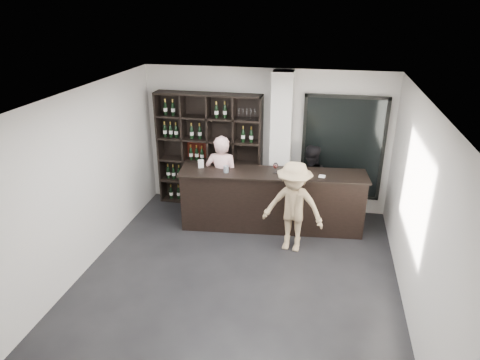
% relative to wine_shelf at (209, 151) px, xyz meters
% --- Properties ---
extents(floor, '(5.00, 5.50, 0.01)m').
position_rel_wine_shelf_xyz_m(floor, '(1.15, -2.57, -1.20)').
color(floor, black).
rests_on(floor, ground).
extents(wine_shelf, '(2.20, 0.35, 2.40)m').
position_rel_wine_shelf_xyz_m(wine_shelf, '(0.00, 0.00, 0.00)').
color(wine_shelf, black).
rests_on(wine_shelf, floor).
extents(structural_column, '(0.40, 0.40, 2.90)m').
position_rel_wine_shelf_xyz_m(structural_column, '(1.50, -0.10, 0.25)').
color(structural_column, silver).
rests_on(structural_column, floor).
extents(glass_panel, '(1.60, 0.08, 2.10)m').
position_rel_wine_shelf_xyz_m(glass_panel, '(2.70, 0.12, 0.20)').
color(glass_panel, black).
rests_on(glass_panel, floor).
extents(tasting_counter, '(3.48, 0.72, 1.15)m').
position_rel_wine_shelf_xyz_m(tasting_counter, '(1.44, -0.82, -0.62)').
color(tasting_counter, black).
rests_on(tasting_counter, floor).
extents(taster_pink, '(0.65, 0.43, 1.77)m').
position_rel_wine_shelf_xyz_m(taster_pink, '(0.44, -0.72, -0.32)').
color(taster_pink, '#FDBFBE').
rests_on(taster_pink, floor).
extents(taster_black, '(0.75, 0.59, 1.52)m').
position_rel_wine_shelf_xyz_m(taster_black, '(2.10, -0.19, -0.44)').
color(taster_black, black).
rests_on(taster_black, floor).
extents(customer, '(1.14, 0.76, 1.64)m').
position_rel_wine_shelf_xyz_m(customer, '(1.90, -1.52, -0.38)').
color(customer, tan).
rests_on(customer, floor).
extents(wine_glass, '(0.09, 0.09, 0.22)m').
position_rel_wine_shelf_xyz_m(wine_glass, '(1.49, -0.83, 0.06)').
color(wine_glass, white).
rests_on(wine_glass, tasting_counter).
extents(spit_cup, '(0.10, 0.10, 0.13)m').
position_rel_wine_shelf_xyz_m(spit_cup, '(0.59, -0.98, 0.01)').
color(spit_cup, silver).
rests_on(spit_cup, tasting_counter).
extents(napkin_stack, '(0.13, 0.13, 0.02)m').
position_rel_wine_shelf_xyz_m(napkin_stack, '(2.35, -0.84, -0.04)').
color(napkin_stack, white).
rests_on(napkin_stack, tasting_counter).
extents(card_stand, '(0.12, 0.09, 0.16)m').
position_rel_wine_shelf_xyz_m(card_stand, '(0.06, -0.84, 0.03)').
color(card_stand, white).
rests_on(card_stand, tasting_counter).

